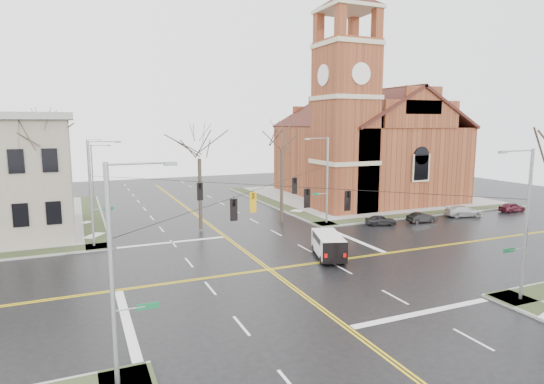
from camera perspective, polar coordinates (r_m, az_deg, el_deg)
name	(u,v)px	position (r m, az deg, el deg)	size (l,w,h in m)	color
ground	(269,269)	(33.65, -0.36, -9.69)	(120.00, 120.00, 0.00)	black
sidewalks	(269,268)	(33.63, -0.36, -9.57)	(80.00, 80.00, 0.17)	gray
road_markings	(269,269)	(33.65, -0.36, -9.68)	(100.00, 100.00, 0.01)	gold
church	(362,139)	(65.80, 11.18, 6.60)	(24.28, 27.48, 27.50)	brown
signal_pole_ne	(326,178)	(47.67, 6.77, 1.79)	(2.75, 0.22, 9.00)	gray
signal_pole_nw	(93,190)	(41.30, -21.54, 0.19)	(2.75, 0.22, 9.00)	gray
signal_pole_se	(525,221)	(30.32, 29.15, -3.17)	(2.75, 0.22, 9.00)	gray
signal_pole_sw	(116,270)	(18.80, -18.96, -9.27)	(2.75, 0.22, 9.00)	gray
span_wires	(269,185)	(32.25, -0.37, 0.83)	(23.02, 23.02, 0.03)	black
traffic_signals	(273,197)	(31.75, 0.10, -0.66)	(8.21, 8.26, 1.30)	black
streetlight_north_a	(94,175)	(57.75, -21.45, 1.96)	(2.30, 0.20, 8.00)	gray
streetlight_north_b	(89,162)	(77.66, -22.01, 3.49)	(2.30, 0.20, 8.00)	gray
cargo_van	(328,243)	(36.60, 7.02, -6.43)	(3.36, 5.26, 1.87)	white
parked_car_a	(381,220)	(48.91, 13.49, -3.45)	(1.29, 3.20, 1.09)	black
parked_car_b	(422,217)	(51.47, 18.27, -3.06)	(1.15, 3.29, 1.08)	black
parked_car_c	(463,211)	(56.34, 22.85, -2.25)	(1.71, 4.21, 1.22)	#BCBCBF
parked_car_d	(512,207)	(61.87, 27.89, -1.69)	(1.36, 3.38, 1.15)	#4C1521
tree_nw_far	(40,143)	(42.71, -27.10, 5.53)	(4.00, 4.00, 12.41)	#352C22
tree_nw_near	(199,154)	(44.78, -9.12, 4.76)	(4.00, 4.00, 10.54)	#352C22
tree_ne	(282,146)	(47.82, 1.24, 5.80)	(4.00, 4.00, 11.35)	#352C22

